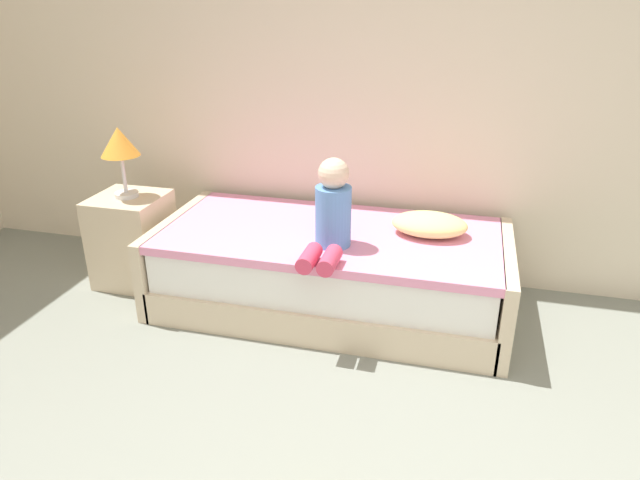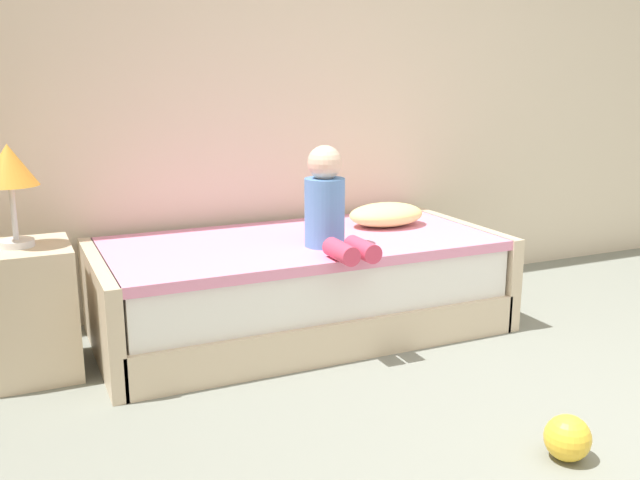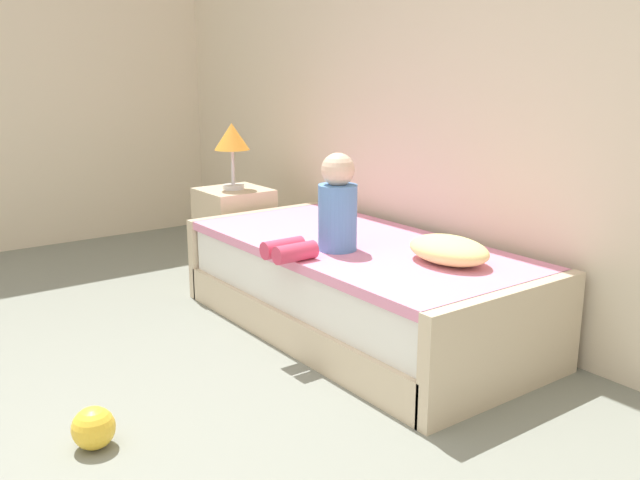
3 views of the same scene
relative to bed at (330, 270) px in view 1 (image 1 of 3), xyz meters
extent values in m
cube|color=beige|center=(0.62, 0.60, 1.20)|extent=(7.20, 0.10, 2.90)
cube|color=beige|center=(0.00, 0.00, -0.15)|extent=(2.00, 1.00, 0.20)
cube|color=white|center=(0.00, 0.00, 0.08)|extent=(1.94, 0.94, 0.25)
cube|color=pink|center=(0.00, 0.00, 0.23)|extent=(1.98, 0.98, 0.05)
cube|color=beige|center=(-1.02, 0.00, 0.00)|extent=(0.07, 1.00, 0.50)
cube|color=beige|center=(1.02, 0.00, 0.00)|extent=(0.07, 1.00, 0.50)
cube|color=beige|center=(-1.35, 0.00, 0.05)|extent=(0.44, 0.44, 0.60)
cylinder|color=silver|center=(-1.35, 0.00, 0.37)|extent=(0.15, 0.15, 0.03)
cylinder|color=silver|center=(-1.35, 0.00, 0.50)|extent=(0.02, 0.02, 0.24)
cone|color=#F29E33|center=(-1.35, 0.00, 0.71)|extent=(0.24, 0.24, 0.18)
cylinder|color=#598CD1|center=(0.06, -0.18, 0.42)|extent=(0.20, 0.20, 0.34)
sphere|color=beige|center=(0.06, -0.18, 0.67)|extent=(0.17, 0.17, 0.17)
cylinder|color=#D83F60|center=(0.00, -0.48, 0.30)|extent=(0.09, 0.22, 0.09)
cylinder|color=#D83F60|center=(0.11, -0.48, 0.30)|extent=(0.09, 0.22, 0.09)
ellipsoid|color=#F2E58C|center=(0.57, 0.10, 0.32)|extent=(0.44, 0.30, 0.13)
camera|label=1|loc=(0.74, -3.07, 1.57)|focal=32.26mm
camera|label=2|loc=(-1.38, -3.27, 1.10)|focal=39.43mm
camera|label=3|loc=(2.78, -2.29, 1.18)|focal=38.68mm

